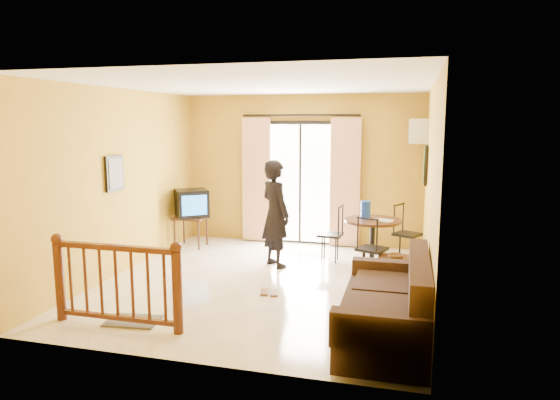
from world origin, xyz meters
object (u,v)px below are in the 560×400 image
(television, at_px, (192,203))
(sofa, at_px, (391,310))
(dining_table, at_px, (373,229))
(coffee_table, at_px, (395,271))
(standing_person, at_px, (275,214))

(television, xyz_separation_m, sofa, (3.73, -3.17, -0.48))
(dining_table, xyz_separation_m, sofa, (0.42, -2.81, -0.25))
(dining_table, height_order, coffee_table, dining_table)
(coffee_table, bearing_deg, sofa, -89.67)
(television, height_order, standing_person, standing_person)
(dining_table, relative_size, coffee_table, 1.01)
(television, bearing_deg, dining_table, -41.59)
(standing_person, bearing_deg, dining_table, -122.12)
(dining_table, relative_size, standing_person, 0.53)
(dining_table, distance_m, standing_person, 1.58)
(coffee_table, bearing_deg, dining_table, 109.79)
(dining_table, height_order, standing_person, standing_person)
(television, relative_size, dining_table, 0.83)
(sofa, relative_size, standing_person, 1.12)
(dining_table, distance_m, coffee_table, 1.24)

